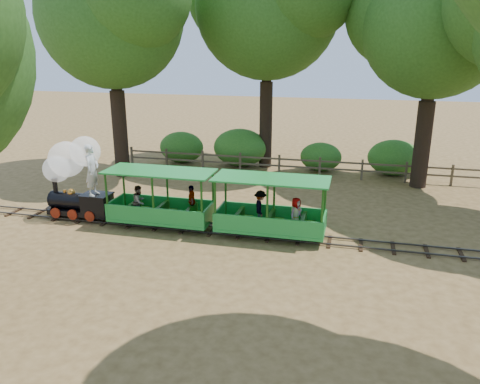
% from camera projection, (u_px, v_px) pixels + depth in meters
% --- Properties ---
extents(ground, '(90.00, 90.00, 0.00)m').
position_uv_depth(ground, '(269.00, 237.00, 15.74)').
color(ground, '#A37C46').
rests_on(ground, ground).
extents(track, '(22.00, 1.00, 0.10)m').
position_uv_depth(track, '(269.00, 235.00, 15.72)').
color(track, '#3F3D3A').
rests_on(track, ground).
extents(locomotive, '(2.75, 1.30, 3.16)m').
position_uv_depth(locomotive, '(74.00, 172.00, 16.94)').
color(locomotive, black).
rests_on(locomotive, ground).
extents(carriage_front, '(3.77, 1.54, 1.96)m').
position_uv_depth(carriage_front, '(161.00, 206.00, 16.39)').
color(carriage_front, '#1F9035').
rests_on(carriage_front, track).
extents(carriage_rear, '(3.77, 1.54, 1.96)m').
position_uv_depth(carriage_rear, '(271.00, 214.00, 15.50)').
color(carriage_rear, '#1F9035').
rests_on(carriage_rear, track).
extents(oak_nw, '(8.22, 7.24, 10.77)m').
position_uv_depth(oak_nw, '(111.00, 7.00, 21.02)').
color(oak_nw, '#2D2116').
rests_on(oak_nw, ground).
extents(oak_ne, '(7.58, 6.67, 10.01)m').
position_uv_depth(oak_ne, '(436.00, 17.00, 19.33)').
color(oak_ne, '#2D2116').
rests_on(oak_ne, ground).
extents(fence, '(18.10, 0.10, 1.00)m').
position_uv_depth(fence, '(299.00, 164.00, 22.97)').
color(fence, brown).
rests_on(fence, ground).
extents(shrub_west, '(2.44, 1.87, 1.69)m').
position_uv_depth(shrub_west, '(182.00, 147.00, 25.63)').
color(shrub_west, '#2D6B1E').
rests_on(shrub_west, ground).
extents(shrub_mid_w, '(2.87, 2.21, 1.99)m').
position_uv_depth(shrub_mid_w, '(240.00, 147.00, 24.82)').
color(shrub_mid_w, '#2D6B1E').
rests_on(shrub_mid_w, ground).
extents(shrub_mid_e, '(2.10, 1.62, 1.45)m').
position_uv_depth(shrub_mid_e, '(321.00, 157.00, 23.92)').
color(shrub_mid_e, '#2D6B1E').
rests_on(shrub_mid_e, ground).
extents(shrub_east, '(2.55, 1.96, 1.76)m').
position_uv_depth(shrub_east, '(394.00, 158.00, 23.05)').
color(shrub_east, '#2D6B1E').
rests_on(shrub_east, ground).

